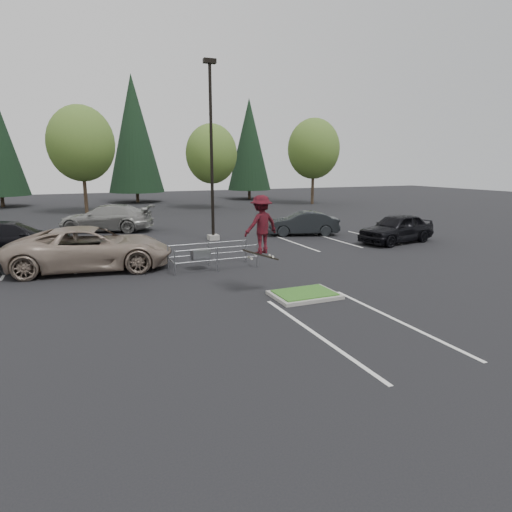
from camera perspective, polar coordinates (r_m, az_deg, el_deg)
name	(u,v)px	position (r m, az deg, el deg)	size (l,w,h in m)	color
ground	(304,297)	(14.79, 6.48, -5.39)	(120.00, 120.00, 0.00)	black
grass_median	(305,294)	(14.77, 6.49, -5.10)	(2.20, 1.60, 0.16)	gray
stall_lines	(214,263)	(19.63, -5.66, -0.97)	(22.62, 17.60, 0.01)	silver
light_pole	(212,162)	(25.38, -5.93, 12.36)	(0.70, 0.60, 10.12)	gray
decid_b	(81,146)	(42.83, -22.27, 13.42)	(5.89, 5.89, 9.64)	#38281C
decid_c	(211,156)	(44.05, -5.97, 13.14)	(5.12, 5.12, 8.38)	#38281C
decid_d	(313,151)	(49.40, 7.65, 13.75)	(5.76, 5.76, 9.43)	#38281C
conif_b	(134,134)	(53.32, -15.96, 15.36)	(6.38, 6.38, 14.50)	#38281C
conif_c	(249,145)	(55.90, -0.91, 14.61)	(5.50, 5.50, 12.50)	#38281C
cart_corral	(204,254)	(18.48, -7.01, 0.25)	(3.72, 1.39, 1.05)	gray
skateboarder	(261,225)	(14.60, 0.66, 4.16)	(1.43, 1.02, 2.29)	black
car_l_tan	(91,248)	(19.57, -21.13, 0.99)	(3.07, 6.66, 1.85)	gray
car_l_black	(11,239)	(24.21, -29.83, 2.01)	(2.38, 5.86, 1.70)	black
car_r_charc	(302,223)	(27.45, 6.19, 4.36)	(1.59, 4.55, 1.50)	black
car_r_black	(397,228)	(25.93, 18.33, 3.54)	(1.97, 4.89, 1.67)	black
car_far_silver	(108,218)	(30.52, -19.13, 4.81)	(2.50, 6.16, 1.79)	gray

